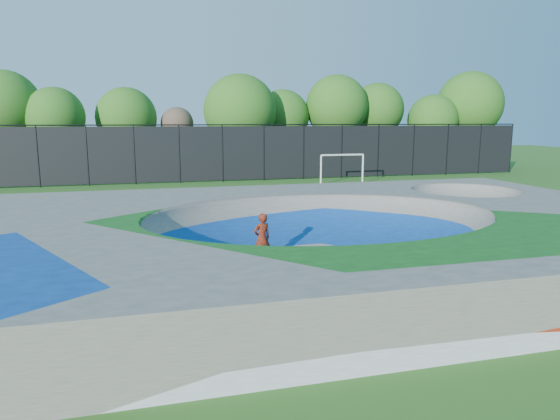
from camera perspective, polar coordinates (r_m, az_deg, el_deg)
The scene contains 7 objects.
ground at distance 15.73m, azimuth 4.81°, elevation -5.73°, with size 120.00×120.00×0.00m, color #295A19.
skate_deck at distance 15.54m, azimuth 4.85°, elevation -3.07°, with size 22.00×14.00×1.50m, color gray.
skater at distance 15.18m, azimuth -2.07°, elevation -3.27°, with size 0.57×0.37×1.55m, color red.
skateboard at distance 15.37m, azimuth -2.05°, elevation -5.99°, with size 0.78×0.22×0.05m, color black.
soccer_goal at distance 34.03m, azimuth 7.13°, elevation 5.30°, with size 3.14×0.12×2.08m.
fence at distance 35.67m, azimuth -6.58°, elevation 6.59°, with size 48.09×0.09×4.04m.
treeline at distance 40.76m, azimuth -6.66°, elevation 11.25°, with size 53.67×7.51×8.74m.
Camera 1 is at (-5.12, -14.23, 4.32)m, focal length 32.00 mm.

